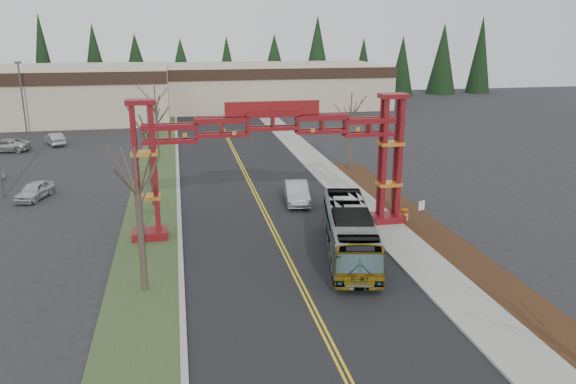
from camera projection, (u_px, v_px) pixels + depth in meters
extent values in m
cube|color=black|center=(258.00, 200.00, 44.05)|extent=(12.00, 110.00, 0.02)
cube|color=gold|center=(257.00, 200.00, 44.03)|extent=(0.12, 100.00, 0.01)
cube|color=gold|center=(260.00, 200.00, 44.07)|extent=(0.12, 100.00, 0.01)
cube|color=#9F9F9A|center=(334.00, 195.00, 45.18)|extent=(0.30, 110.00, 0.15)
cube|color=gray|center=(351.00, 194.00, 45.45)|extent=(2.60, 110.00, 0.14)
cube|color=black|center=(474.00, 265.00, 31.81)|extent=(2.60, 50.00, 0.12)
cube|color=#314924|center=(154.00, 206.00, 42.56)|extent=(4.00, 110.00, 0.08)
cube|color=#9F9F9A|center=(179.00, 204.00, 42.89)|extent=(0.30, 110.00, 0.15)
cube|color=#5B0C0C|center=(150.00, 234.00, 35.89)|extent=(2.20, 1.60, 0.60)
cube|color=#5B0C0C|center=(136.00, 171.00, 34.26)|extent=(0.28, 0.28, 8.00)
cube|color=#5B0C0C|center=(154.00, 170.00, 34.46)|extent=(0.28, 0.28, 8.00)
cube|color=#5B0C0C|center=(137.00, 168.00, 34.91)|extent=(0.28, 0.28, 8.00)
cube|color=#5B0C0C|center=(155.00, 167.00, 35.12)|extent=(0.28, 0.28, 8.00)
cube|color=orange|center=(148.00, 197.00, 35.19)|extent=(1.60, 1.10, 0.22)
cube|color=orange|center=(144.00, 153.00, 34.41)|extent=(1.60, 1.10, 0.22)
cube|color=#5B0C0C|center=(141.00, 102.00, 33.52)|extent=(1.80, 1.20, 0.30)
cube|color=#5B0C0C|center=(387.00, 219.00, 38.87)|extent=(2.20, 1.60, 0.60)
cube|color=#5B0C0C|center=(384.00, 160.00, 37.23)|extent=(0.28, 0.28, 8.00)
cube|color=#5B0C0C|center=(400.00, 159.00, 37.43)|extent=(0.28, 0.28, 8.00)
cube|color=#5B0C0C|center=(381.00, 157.00, 37.89)|extent=(0.28, 0.28, 8.00)
cube|color=#5B0C0C|center=(396.00, 157.00, 38.09)|extent=(0.28, 0.28, 8.00)
cube|color=orange|center=(389.00, 184.00, 38.17)|extent=(1.60, 1.10, 0.22)
cube|color=orange|center=(391.00, 143.00, 37.38)|extent=(1.60, 1.10, 0.22)
cube|color=#5B0C0C|center=(393.00, 96.00, 36.50)|extent=(1.80, 1.20, 0.30)
cube|color=#5B0C0C|center=(273.00, 119.00, 35.36)|extent=(16.00, 0.90, 1.00)
cube|color=#5B0C0C|center=(273.00, 133.00, 35.61)|extent=(16.00, 0.90, 0.60)
cube|color=maroon|center=(272.00, 108.00, 35.18)|extent=(6.00, 0.25, 0.90)
cube|color=#BAA88E|center=(8.00, 94.00, 81.68)|extent=(46.00, 22.00, 7.50)
cube|color=#BAA88E|center=(270.00, 85.00, 96.72)|extent=(38.00, 20.00, 7.00)
cube|color=black|center=(280.00, 74.00, 86.45)|extent=(38.00, 0.40, 1.60)
cone|color=black|center=(40.00, 66.00, 99.84)|extent=(5.60, 5.60, 13.00)
cylinder|color=#382D26|center=(44.00, 98.00, 101.44)|extent=(0.80, 0.80, 1.60)
cone|color=black|center=(90.00, 65.00, 101.42)|extent=(5.60, 5.60, 13.00)
cylinder|color=#382D26|center=(93.00, 97.00, 103.02)|extent=(0.80, 0.80, 1.60)
cone|color=black|center=(138.00, 65.00, 103.00)|extent=(5.60, 5.60, 13.00)
cylinder|color=#382D26|center=(140.00, 96.00, 104.60)|extent=(0.80, 0.80, 1.60)
cone|color=black|center=(185.00, 64.00, 104.58)|extent=(5.60, 5.60, 13.00)
cylinder|color=#382D26|center=(187.00, 95.00, 106.18)|extent=(0.80, 0.80, 1.60)
cone|color=black|center=(231.00, 64.00, 106.16)|extent=(5.60, 5.60, 13.00)
cylinder|color=#382D26|center=(231.00, 94.00, 107.76)|extent=(0.80, 0.80, 1.60)
cone|color=black|center=(275.00, 63.00, 107.74)|extent=(5.60, 5.60, 13.00)
cylinder|color=#382D26|center=(275.00, 93.00, 109.34)|extent=(0.80, 0.80, 1.60)
cone|color=black|center=(318.00, 63.00, 109.32)|extent=(5.60, 5.60, 13.00)
cylinder|color=#382D26|center=(317.00, 92.00, 110.92)|extent=(0.80, 0.80, 1.60)
cone|color=black|center=(359.00, 62.00, 110.90)|extent=(5.60, 5.60, 13.00)
cylinder|color=#382D26|center=(358.00, 91.00, 112.50)|extent=(0.80, 0.80, 1.60)
cone|color=black|center=(400.00, 62.00, 112.48)|extent=(5.60, 5.60, 13.00)
cylinder|color=#382D26|center=(398.00, 90.00, 114.08)|extent=(0.80, 0.80, 1.60)
cone|color=black|center=(439.00, 61.00, 114.06)|extent=(5.60, 5.60, 13.00)
cylinder|color=#382D26|center=(437.00, 90.00, 115.66)|extent=(0.80, 0.80, 1.60)
cone|color=black|center=(478.00, 61.00, 115.63)|extent=(5.60, 5.60, 13.00)
cylinder|color=#382D26|center=(475.00, 89.00, 117.24)|extent=(0.80, 0.80, 1.60)
imported|color=#9A9DA1|center=(349.00, 232.00, 32.88)|extent=(4.55, 10.89, 2.96)
imported|color=#A5A8AD|center=(297.00, 193.00, 43.22)|extent=(2.25, 5.05, 1.61)
imported|color=silver|center=(34.00, 191.00, 44.18)|extent=(2.73, 4.32, 1.37)
imported|color=#A0A5A8|center=(55.00, 139.00, 64.70)|extent=(3.06, 4.47, 1.40)
imported|color=#BDBDBD|center=(5.00, 145.00, 61.14)|extent=(5.31, 2.95, 1.41)
cylinder|color=#382D26|center=(141.00, 242.00, 28.19)|extent=(0.34, 0.34, 5.26)
cylinder|color=#382D26|center=(136.00, 171.00, 27.15)|extent=(0.13, 0.13, 2.36)
cylinder|color=#382D26|center=(152.00, 171.00, 42.01)|extent=(0.35, 0.35, 5.45)
cylinder|color=#382D26|center=(148.00, 120.00, 40.94)|extent=(0.13, 0.13, 2.37)
cylinder|color=#382D26|center=(157.00, 133.00, 57.10)|extent=(0.30, 0.30, 5.53)
cylinder|color=#382D26|center=(155.00, 96.00, 56.06)|extent=(0.11, 0.11, 2.07)
cylinder|color=#382D26|center=(350.00, 142.00, 52.88)|extent=(0.30, 0.30, 5.32)
cylinder|color=#382D26|center=(352.00, 104.00, 51.87)|extent=(0.11, 0.11, 2.05)
cylinder|color=#3F3F44|center=(23.00, 99.00, 70.18)|extent=(0.20, 0.20, 8.84)
cube|color=#3F3F44|center=(18.00, 62.00, 68.91)|extent=(0.79, 0.39, 0.25)
cylinder|color=#3F3F44|center=(421.00, 218.00, 36.48)|extent=(0.06, 0.06, 2.27)
cube|color=white|center=(422.00, 206.00, 36.24)|extent=(0.49, 0.26, 0.62)
cylinder|color=#DF620C|center=(405.00, 216.00, 38.93)|extent=(0.48, 0.48, 0.93)
cylinder|color=white|center=(405.00, 214.00, 38.89)|extent=(0.50, 0.50, 0.11)
cylinder|color=white|center=(405.00, 218.00, 38.96)|extent=(0.50, 0.50, 0.11)
cylinder|color=#DF620C|center=(394.00, 205.00, 41.31)|extent=(0.51, 0.51, 0.98)
cylinder|color=white|center=(394.00, 203.00, 41.27)|extent=(0.53, 0.53, 0.12)
cylinder|color=white|center=(394.00, 207.00, 41.35)|extent=(0.53, 0.53, 0.12)
cylinder|color=#DF620C|center=(395.00, 204.00, 41.60)|extent=(0.50, 0.50, 0.96)
cylinder|color=white|center=(395.00, 202.00, 41.56)|extent=(0.52, 0.52, 0.12)
cylinder|color=white|center=(394.00, 205.00, 41.64)|extent=(0.52, 0.52, 0.12)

